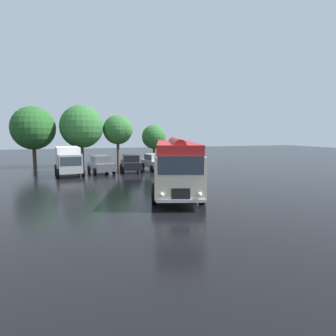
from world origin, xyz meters
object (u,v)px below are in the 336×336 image
object	(u,v)px
car_mid_right	(155,162)
box_van	(68,160)
vintage_bus	(176,163)
car_near_left	(101,164)
car_mid_left	(131,163)

from	to	relation	value
car_mid_right	box_van	size ratio (longest dim) A/B	0.74
vintage_bus	car_near_left	distance (m)	11.68
car_near_left	car_mid_right	xyz separation A→B (m)	(5.54, 0.51, 0.00)
vintage_bus	car_mid_right	world-z (taller)	vintage_bus
car_near_left	box_van	size ratio (longest dim) A/B	0.75
car_mid_left	box_van	xyz separation A→B (m)	(-5.87, -0.19, 0.52)
car_near_left	car_mid_left	xyz separation A→B (m)	(2.94, 0.20, 0.00)
car_mid_left	car_mid_right	xyz separation A→B (m)	(2.60, 0.31, 0.00)
car_near_left	car_mid_right	world-z (taller)	same
car_mid_left	box_van	distance (m)	5.90
car_near_left	box_van	world-z (taller)	box_van
vintage_bus	box_van	bearing A→B (deg)	120.05
car_near_left	car_mid_left	distance (m)	2.95
car_mid_right	box_van	xyz separation A→B (m)	(-8.47, -0.50, 0.52)
vintage_bus	box_van	world-z (taller)	vintage_bus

